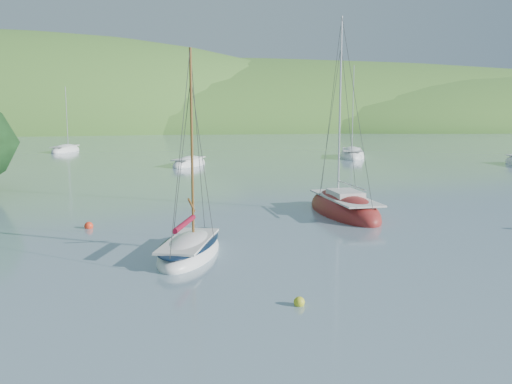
{
  "coord_description": "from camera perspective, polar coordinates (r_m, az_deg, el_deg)",
  "views": [
    {
      "loc": [
        -3.62,
        -20.44,
        6.65
      ],
      "look_at": [
        -0.17,
        8.0,
        2.34
      ],
      "focal_mm": 40.0,
      "sensor_mm": 36.0,
      "label": 1
    }
  ],
  "objects": [
    {
      "name": "distant_sloop_c",
      "position": [
        88.78,
        -18.51,
        3.95
      ],
      "size": [
        4.36,
        7.67,
        10.36
      ],
      "rotation": [
        0.0,
        0.0,
        -0.26
      ],
      "color": "white",
      "rests_on": "ground"
    },
    {
      "name": "sloop_red",
      "position": [
        36.05,
        8.79,
        -1.78
      ],
      "size": [
        3.96,
        9.17,
        13.17
      ],
      "rotation": [
        0.0,
        0.0,
        0.1
      ],
      "color": "maroon",
      "rests_on": "ground"
    },
    {
      "name": "distant_sloop_b",
      "position": [
        76.05,
        9.58,
        3.59
      ],
      "size": [
        5.42,
        9.64,
        13.01
      ],
      "rotation": [
        0.0,
        0.0,
        -0.26
      ],
      "color": "white",
      "rests_on": "ground"
    },
    {
      "name": "shoreline_hills",
      "position": [
        193.08,
        -8.76,
        6.5
      ],
      "size": [
        690.0,
        135.0,
        56.0
      ],
      "color": "#36762C",
      "rests_on": "ground"
    },
    {
      "name": "ground",
      "position": [
        21.8,
        3.02,
        -9.21
      ],
      "size": [
        700.0,
        700.0,
        0.0
      ],
      "primitive_type": "plane",
      "color": "slate",
      "rests_on": "ground"
    },
    {
      "name": "mooring_buoys",
      "position": [
        28.48,
        -0.05,
        -4.69
      ],
      "size": [
        23.84,
        13.96,
        0.48
      ],
      "color": "gold",
      "rests_on": "ground"
    },
    {
      "name": "distant_sloop_a",
      "position": [
        65.03,
        -6.7,
        2.79
      ],
      "size": [
        5.18,
        7.39,
        9.99
      ],
      "rotation": [
        0.0,
        0.0,
        -0.43
      ],
      "color": "white",
      "rests_on": "ground"
    },
    {
      "name": "daysailer_white",
      "position": [
        26.06,
        -6.68,
        -5.78
      ],
      "size": [
        3.92,
        6.83,
        9.91
      ],
      "rotation": [
        0.0,
        0.0,
        -0.26
      ],
      "color": "white",
      "rests_on": "ground"
    }
  ]
}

